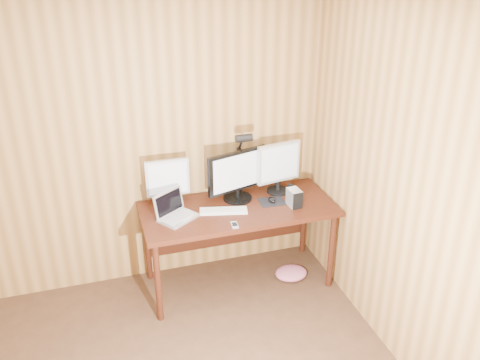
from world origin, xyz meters
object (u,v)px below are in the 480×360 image
mouse (272,199)px  monitor_left (168,181)px  desk_lamp (242,154)px  phone (235,225)px  desk (236,216)px  laptop (174,211)px  monitor_center (238,175)px  speaker (290,190)px  monitor_right (279,166)px  hard_drive (294,198)px  keyboard (224,211)px

mouse → monitor_left: bearing=172.0°
desk_lamp → phone: bearing=-125.6°
desk → laptop: size_ratio=4.32×
desk → monitor_center: monitor_center is taller
desk → speaker: bearing=-1.0°
mouse → speaker: (0.19, 0.06, 0.03)m
desk → monitor_right: 0.56m
monitor_right → mouse: size_ratio=4.48×
phone → speaker: 0.70m
monitor_center → monitor_right: monitor_right is taller
hard_drive → desk_lamp: (-0.35, 0.35, 0.30)m
desk → phone: bearing=-108.2°
mouse → desk: bearing=173.2°
desk → keyboard: (-0.14, -0.11, 0.13)m
monitor_left → phone: (0.42, -0.49, -0.21)m
desk_lamp → monitor_left: bearing=169.4°
desk_lamp → mouse: bearing=-61.6°
hard_drive → mouse: bearing=136.4°
monitor_center → hard_drive: bearing=-48.5°
monitor_left → keyboard: size_ratio=1.00×
laptop → desk_lamp: size_ratio=0.61×
keyboard → speaker: speaker is taller
keyboard → desk_lamp: (0.24, 0.27, 0.36)m
monitor_right → laptop: monitor_right is taller
desk → monitor_left: bearing=165.6°
mouse → speaker: size_ratio=0.95×
monitor_left → monitor_right: size_ratio=0.89×
hard_drive → desk_lamp: bearing=130.4°
monitor_center → desk_lamp: (0.06, 0.09, 0.15)m
desk → desk_lamp: 0.53m
laptop → hard_drive: bearing=-40.3°
monitor_left → hard_drive: bearing=-17.6°
phone → speaker: speaker is taller
phone → hard_drive: bearing=21.9°
desk → monitor_center: 0.36m
desk → monitor_left: (-0.54, 0.14, 0.34)m
monitor_center → phone: 0.50m
monitor_center → monitor_left: bearing=156.3°
monitor_left → keyboard: (0.40, -0.25, -0.21)m
keyboard → desk_lamp: bearing=62.4°
monitor_right → hard_drive: bearing=-93.9°
keyboard → hard_drive: hard_drive is taller
laptop → mouse: (0.83, 0.02, -0.03)m
hard_drive → phone: size_ratio=1.46×
hard_drive → speaker: hard_drive is taller
monitor_center → laptop: (-0.57, -0.15, -0.17)m
monitor_center → keyboard: 0.33m
monitor_left → monitor_right: (0.95, -0.04, 0.03)m
phone → speaker: (0.60, 0.34, 0.05)m
monitor_center → monitor_right: size_ratio=1.20×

